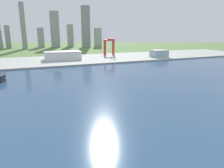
{
  "coord_description": "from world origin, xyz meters",
  "views": [
    {
      "loc": [
        -72.23,
        77.64,
        59.19
      ],
      "look_at": [
        -18.56,
        209.66,
        22.15
      ],
      "focal_mm": 33.75,
      "sensor_mm": 36.0,
      "label": 1
    }
  ],
  "objects": [
    {
      "name": "distant_skyline",
      "position": [
        6.19,
        818.93,
        55.33
      ],
      "size": [
        343.14,
        73.74,
        137.65
      ],
      "color": "#919199",
      "rests_on": "ground"
    },
    {
      "name": "ground_plane",
      "position": [
        0.0,
        300.0,
        0.0
      ],
      "size": [
        2400.0,
        2400.0,
        0.0
      ],
      "primitive_type": "plane",
      "color": "#53743B"
    },
    {
      "name": "water_bay",
      "position": [
        0.0,
        240.0,
        0.07
      ],
      "size": [
        840.0,
        360.0,
        0.15
      ],
      "primitive_type": "cube",
      "color": "#2D4C70",
      "rests_on": "ground"
    },
    {
      "name": "warehouse_main",
      "position": [
        -6.56,
        494.07,
        10.26
      ],
      "size": [
        68.64,
        35.45,
        15.48
      ],
      "color": "white",
      "rests_on": "industrial_pier"
    },
    {
      "name": "warehouse_annex",
      "position": [
        190.15,
        456.55,
        9.64
      ],
      "size": [
        32.93,
        26.51,
        14.23
      ],
      "color": "#99BCD1",
      "rests_on": "industrial_pier"
    },
    {
      "name": "industrial_pier",
      "position": [
        0.0,
        490.0,
        1.25
      ],
      "size": [
        840.0,
        140.0,
        2.5
      ],
      "primitive_type": "cube",
      "color": "#9CA29B",
      "rests_on": "ground"
    },
    {
      "name": "port_crane_red",
      "position": [
        104.96,
        529.51,
        29.22
      ],
      "size": [
        23.16,
        41.09,
        37.19
      ],
      "color": "#B72D23",
      "rests_on": "industrial_pier"
    }
  ]
}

